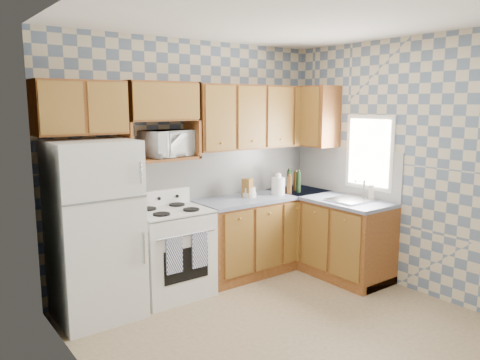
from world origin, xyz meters
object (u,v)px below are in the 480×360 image
(refrigerator, at_px, (94,230))
(microwave, at_px, (167,143))
(stove_body, at_px, (171,253))
(electric_kettle, at_px, (278,186))

(refrigerator, relative_size, microwave, 3.31)
(microwave, bearing_deg, refrigerator, 179.36)
(refrigerator, xyz_separation_m, stove_body, (0.80, 0.03, -0.39))
(microwave, height_order, electric_kettle, microwave)
(stove_body, height_order, electric_kettle, electric_kettle)
(refrigerator, bearing_deg, electric_kettle, -0.77)
(stove_body, bearing_deg, electric_kettle, -2.18)
(stove_body, relative_size, microwave, 1.77)
(refrigerator, bearing_deg, stove_body, 1.78)
(stove_body, height_order, microwave, microwave)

